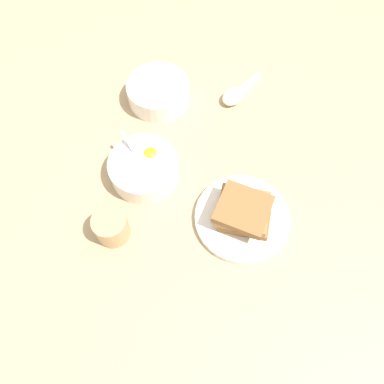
# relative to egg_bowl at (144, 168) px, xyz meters

# --- Properties ---
(ground_plane) EXTENTS (3.00, 3.00, 0.00)m
(ground_plane) POSITION_rel_egg_bowl_xyz_m (0.03, -0.08, -0.03)
(ground_plane) COLOR tan
(egg_bowl) EXTENTS (0.15, 0.15, 0.08)m
(egg_bowl) POSITION_rel_egg_bowl_xyz_m (0.00, 0.00, 0.00)
(egg_bowl) COLOR white
(egg_bowl) RESTS_ON ground_plane
(toast_plate) EXTENTS (0.20, 0.20, 0.02)m
(toast_plate) POSITION_rel_egg_bowl_xyz_m (-0.07, -0.23, -0.02)
(toast_plate) COLOR white
(toast_plate) RESTS_ON ground_plane
(toast_sandwich) EXTENTS (0.12, 0.12, 0.05)m
(toast_sandwich) POSITION_rel_egg_bowl_xyz_m (-0.06, -0.23, 0.01)
(toast_sandwich) COLOR brown
(toast_sandwich) RESTS_ON toast_plate
(soup_spoon) EXTENTS (0.14, 0.10, 0.03)m
(soup_spoon) POSITION_rel_egg_bowl_xyz_m (0.27, -0.17, -0.02)
(soup_spoon) COLOR white
(soup_spoon) RESTS_ON ground_plane
(congee_bowl) EXTENTS (0.16, 0.16, 0.05)m
(congee_bowl) POSITION_rel_egg_bowl_xyz_m (0.22, 0.02, 0.00)
(congee_bowl) COLOR white
(congee_bowl) RESTS_ON ground_plane
(drinking_cup) EXTENTS (0.07, 0.07, 0.07)m
(drinking_cup) POSITION_rel_egg_bowl_xyz_m (-0.15, 0.03, 0.01)
(drinking_cup) COLOR tan
(drinking_cup) RESTS_ON ground_plane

